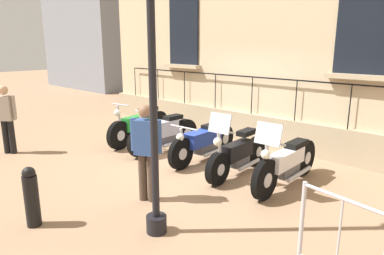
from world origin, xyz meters
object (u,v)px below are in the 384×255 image
(motorcycle_black, at_px, (238,155))
(pedestrian_walking, at_px, (6,116))
(pedestrian_standing, at_px, (146,148))
(lamppost, at_px, (152,59))
(bollard, at_px, (31,196))
(motorcycle_blue, at_px, (204,141))
(motorcycle_green, at_px, (140,126))
(motorcycle_white, at_px, (287,163))
(motorcycle_silver, at_px, (164,134))

(motorcycle_black, relative_size, pedestrian_walking, 1.25)
(motorcycle_black, bearing_deg, pedestrian_standing, -11.15)
(lamppost, xyz_separation_m, bollard, (1.08, -1.40, -1.90))
(motorcycle_blue, bearing_deg, pedestrian_walking, -52.93)
(motorcycle_green, distance_m, motorcycle_blue, 2.17)
(motorcycle_white, xyz_separation_m, lamppost, (2.65, -0.51, 1.91))
(motorcycle_silver, xyz_separation_m, motorcycle_white, (-0.10, 3.16, 0.01))
(motorcycle_silver, bearing_deg, pedestrian_walking, -44.30)
(bollard, distance_m, pedestrian_standing, 1.79)
(motorcycle_black, xyz_separation_m, pedestrian_standing, (1.96, -0.39, 0.50))
(motorcycle_green, relative_size, pedestrian_walking, 1.39)
(motorcycle_green, bearing_deg, motorcycle_white, 90.05)
(motorcycle_blue, bearing_deg, bollard, 1.94)
(motorcycle_green, distance_m, motorcycle_silver, 1.06)
(motorcycle_white, bearing_deg, motorcycle_green, -89.95)
(motorcycle_green, height_order, motorcycle_silver, motorcycle_green)
(motorcycle_silver, height_order, motorcycle_black, motorcycle_black)
(motorcycle_silver, distance_m, motorcycle_white, 3.16)
(pedestrian_walking, bearing_deg, bollard, 74.93)
(pedestrian_walking, bearing_deg, motorcycle_silver, 135.70)
(bollard, xyz_separation_m, pedestrian_walking, (-1.02, -3.79, 0.46))
(motorcycle_white, relative_size, bollard, 2.54)
(motorcycle_green, relative_size, motorcycle_white, 1.00)
(motorcycle_blue, xyz_separation_m, pedestrian_standing, (2.15, 0.67, 0.47))
(motorcycle_black, distance_m, lamppost, 3.21)
(motorcycle_black, xyz_separation_m, pedestrian_walking, (2.58, -4.72, 0.49))
(motorcycle_blue, relative_size, lamppost, 0.50)
(pedestrian_standing, bearing_deg, motorcycle_silver, -137.97)
(motorcycle_blue, relative_size, motorcycle_black, 1.09)
(motorcycle_blue, bearing_deg, motorcycle_white, 88.32)
(motorcycle_white, bearing_deg, motorcycle_silver, -88.15)
(lamppost, distance_m, pedestrian_walking, 5.39)
(pedestrian_walking, bearing_deg, motorcycle_white, 115.40)
(motorcycle_black, height_order, motorcycle_white, motorcycle_black)
(motorcycle_silver, bearing_deg, lamppost, 46.19)
(motorcycle_blue, bearing_deg, pedestrian_standing, 17.32)
(motorcycle_blue, height_order, motorcycle_white, motorcycle_white)
(motorcycle_blue, height_order, lamppost, lamppost)
(lamppost, bearing_deg, pedestrian_walking, -89.32)
(motorcycle_green, distance_m, lamppost, 4.93)
(lamppost, relative_size, bollard, 4.99)
(motorcycle_green, bearing_deg, pedestrian_walking, -28.86)
(motorcycle_silver, distance_m, pedestrian_walking, 3.67)
(motorcycle_silver, relative_size, bollard, 2.36)
(motorcycle_silver, distance_m, motorcycle_blue, 1.13)
(motorcycle_black, distance_m, bollard, 3.72)
(motorcycle_white, bearing_deg, lamppost, -10.84)
(motorcycle_silver, height_order, pedestrian_standing, pedestrian_standing)
(lamppost, height_order, pedestrian_standing, lamppost)
(motorcycle_green, xyz_separation_m, motorcycle_blue, (-0.06, 2.17, -0.01))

